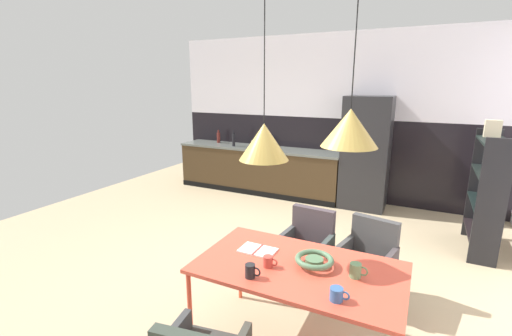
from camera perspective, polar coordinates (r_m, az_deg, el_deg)
ground_plane at (r=4.06m, az=-0.98°, el=-17.11°), size 8.44×8.44×0.00m
back_wall_splashback_dark at (r=6.62m, az=11.75°, el=1.75°), size 6.08×0.12×1.48m
back_wall_panel_upper at (r=6.48m, az=12.40°, el=14.61°), size 6.08×0.12×1.48m
kitchen_counter at (r=6.79m, az=0.37°, el=-0.22°), size 3.26×0.63×0.89m
refrigerator_column at (r=6.09m, az=17.66°, el=2.34°), size 0.75×0.60×1.89m
dining_table at (r=2.77m, az=7.04°, el=-16.59°), size 1.55×0.88×0.74m
armchair_corner_seat at (r=3.70m, az=8.66°, el=-11.51°), size 0.52×0.51×0.82m
armchair_by_stool at (r=3.61m, az=18.21°, el=-12.89°), size 0.57×0.56×0.81m
fruit_bowl at (r=2.74m, az=9.61°, el=-14.78°), size 0.29×0.29×0.08m
open_book at (r=2.94m, az=0.28°, el=-13.41°), size 0.30×0.20×0.02m
mug_dark_espresso at (r=2.40m, az=13.22°, el=-19.64°), size 0.13×0.09×0.09m
mug_tall_blue at (r=2.57m, az=-0.89°, el=-16.64°), size 0.12×0.07×0.10m
mug_wide_latte at (r=2.66m, az=16.18°, el=-15.94°), size 0.13×0.08×0.11m
mug_glass_clear at (r=2.70m, az=2.07°, el=-15.18°), size 0.12×0.07×0.09m
cooking_pot at (r=6.61m, az=0.27°, el=3.95°), size 0.24×0.24×0.16m
bottle_spice_small at (r=6.80m, az=-3.72°, el=4.73°), size 0.06×0.06×0.31m
bottle_oil_tall at (r=7.24m, az=-6.21°, el=5.07°), size 0.07×0.07×0.26m
open_shelf_unit at (r=5.13m, az=33.86°, el=-2.47°), size 0.30×0.91×1.64m
pendant_lamp_over_table_near at (r=2.57m, az=1.32°, el=4.37°), size 0.37×0.37×1.37m
pendant_lamp_over_table_far at (r=2.35m, az=15.24°, el=6.42°), size 0.37×0.37×1.22m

